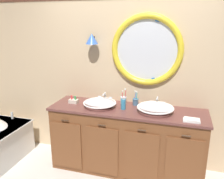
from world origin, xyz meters
name	(u,v)px	position (x,y,z in m)	size (l,w,h in m)	color
ground_plane	(116,179)	(0.00, 0.00, 0.00)	(14.00, 14.00, 0.00)	silver
back_wall_assembly	(128,72)	(0.01, 0.59, 1.32)	(6.40, 0.26, 2.60)	#D6B78E
vanity_counter	(126,140)	(0.08, 0.27, 0.45)	(2.05, 0.61, 0.90)	brown
sink_basin_left	(100,103)	(-0.29, 0.24, 0.95)	(0.44, 0.44, 0.10)	white
sink_basin_right	(155,108)	(0.44, 0.24, 0.97)	(0.46, 0.46, 0.13)	white
faucet_set_left	(105,98)	(-0.29, 0.47, 0.96)	(0.22, 0.13, 0.13)	silver
faucet_set_right	(157,103)	(0.44, 0.47, 0.96)	(0.21, 0.12, 0.14)	silver
toothbrush_holder_left	(123,100)	(-0.02, 0.45, 0.96)	(0.09, 0.09, 0.22)	silver
toothbrush_holder_right	(136,101)	(0.15, 0.44, 0.95)	(0.09, 0.09, 0.20)	slate
soap_dispenser	(123,104)	(0.03, 0.24, 0.97)	(0.06, 0.07, 0.17)	#388EBC
folded_hand_towel	(192,120)	(0.87, 0.08, 0.92)	(0.19, 0.12, 0.03)	white
toiletry_basket	(74,101)	(-0.69, 0.27, 0.93)	(0.12, 0.08, 0.11)	beige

